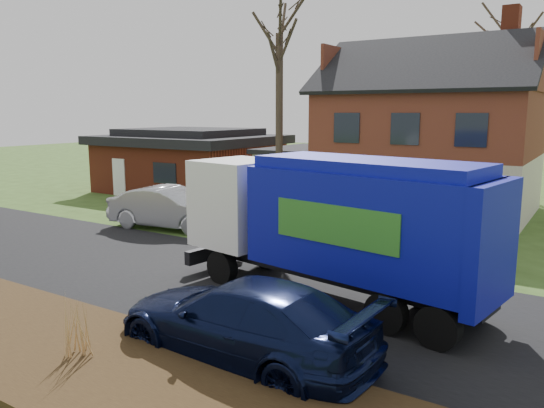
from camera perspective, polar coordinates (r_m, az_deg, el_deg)
The scene contains 11 objects.
ground at distance 15.15m, azimuth -6.53°, elevation -8.23°, with size 120.00×120.00×0.00m, color #304918.
road at distance 15.15m, azimuth -6.53°, elevation -8.20°, with size 80.00×7.00×0.02m, color black.
mulch_verge at distance 11.74m, azimuth -23.45°, elevation -13.77°, with size 80.00×3.50×0.30m, color black.
main_house at distance 26.22m, azimuth 15.60°, elevation 8.09°, with size 12.95×8.95×9.26m.
ranch_house at distance 32.21m, azimuth -8.79°, elevation 4.66°, with size 9.80×8.20×3.70m.
garbage_truck at distance 13.14m, azimuth 6.81°, elevation -1.64°, with size 8.70×3.58×3.62m.
silver_sedan at distance 21.84m, azimuth -10.87°, elevation -0.43°, with size 1.79×5.14×1.69m, color #A7A9AE.
navy_wagon at distance 10.34m, azimuth -3.15°, elevation -12.37°, with size 2.20×5.41×1.57m, color black.
tree_front_west at distance 25.27m, azimuth 0.81°, elevation 20.56°, with size 3.82×3.82×11.37m.
tree_back at distance 34.16m, azimuth 24.91°, elevation 17.33°, with size 3.65×3.65×11.55m.
grass_clump_mid at distance 10.53m, azimuth -20.50°, elevation -12.26°, with size 0.39×0.32×1.09m.
Camera 1 is at (9.08, -11.18, 4.71)m, focal length 35.00 mm.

